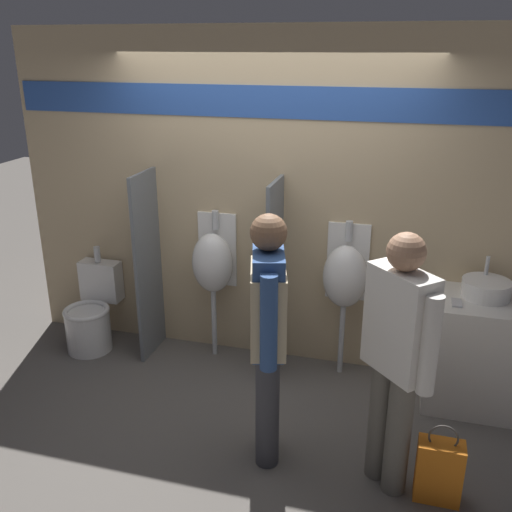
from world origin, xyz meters
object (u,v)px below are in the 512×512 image
urinal_far (345,276)px  person_in_vest (268,324)px  toilet (92,316)px  urinal_near_counter (213,263)px  person_with_lanyard (396,354)px  cell_phone (457,303)px  sink_basin (486,289)px  shopping_bag (439,470)px

urinal_far → person_in_vest: person_in_vest is taller
urinal_far → person_in_vest: bearing=-105.9°
urinal_far → toilet: 2.27m
urinal_near_counter → person_with_lanyard: bearing=-38.1°
cell_phone → urinal_far: 0.86m
sink_basin → person_in_vest: person_in_vest is taller
sink_basin → urinal_near_counter: urinal_near_counter is taller
sink_basin → urinal_near_counter: bearing=177.3°
urinal_near_counter → urinal_far: 1.10m
cell_phone → person_in_vest: (-1.15, -0.88, 0.11)m
sink_basin → cell_phone: bearing=-139.0°
urinal_far → urinal_near_counter: bearing=180.0°
shopping_bag → person_with_lanyard: bearing=167.7°
person_with_lanyard → shopping_bag: bearing=-146.7°
cell_phone → sink_basin: bearing=41.0°
sink_basin → cell_phone: (-0.20, -0.18, -0.06)m
toilet → shopping_bag: (2.94, -1.10, -0.09)m
shopping_bag → urinal_far: bearing=120.4°
cell_phone → shopping_bag: cell_phone is taller
person_with_lanyard → urinal_near_counter: bearing=7.5°
person_with_lanyard → sink_basin: bearing=-72.1°
cell_phone → urinal_near_counter: 1.93m
person_in_vest → toilet: bearing=46.6°
sink_basin → shopping_bag: 1.39m
cell_phone → urinal_near_counter: urinal_near_counter is taller
sink_basin → toilet: sink_basin is taller
person_in_vest → urinal_far: bearing=-31.3°
urinal_near_counter → sink_basin: bearing=-2.7°
urinal_near_counter → shopping_bag: (1.84, -1.27, -0.65)m
urinal_far → person_with_lanyard: person_with_lanyard is taller
person_with_lanyard → shopping_bag: person_with_lanyard is taller
sink_basin → shopping_bag: bearing=-103.2°
urinal_far → person_in_vest: 1.21m
urinal_near_counter → person_with_lanyard: (1.54, -1.20, 0.05)m
shopping_bag → cell_phone: bearing=85.9°
urinal_near_counter → shopping_bag: size_ratio=2.46×
shopping_bag → sink_basin: bearing=76.8°
sink_basin → toilet: size_ratio=0.39×
urinal_far → toilet: (-2.19, -0.17, -0.56)m
cell_phone → shopping_bag: 1.19m
cell_phone → shopping_bag: (-0.07, -0.99, -0.65)m
person_in_vest → person_with_lanyard: size_ratio=1.02×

